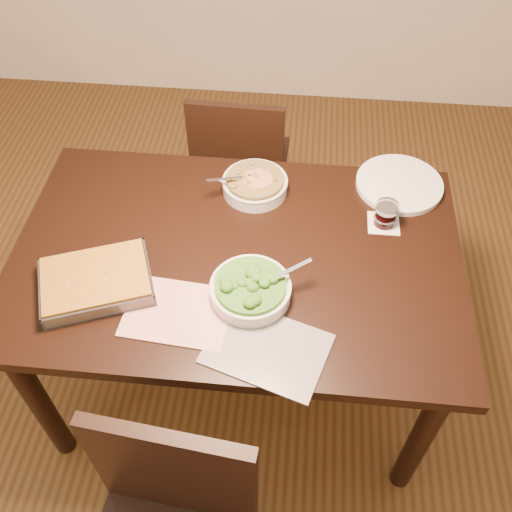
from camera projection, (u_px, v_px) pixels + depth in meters
ground at (241, 372)px, 2.34m from camera, size 4.00×4.00×0.00m
table at (237, 273)px, 1.85m from camera, size 1.40×0.90×0.75m
magazine_a at (178, 312)px, 1.63m from camera, size 0.32×0.24×0.01m
magazine_b at (267, 349)px, 1.55m from camera, size 0.37×0.31×0.01m
coaster at (383, 223)px, 1.86m from camera, size 0.10×0.10×0.00m
stew_bowl at (255, 184)px, 1.93m from camera, size 0.23×0.22×0.09m
broccoli_bowl at (251, 289)px, 1.64m from camera, size 0.26×0.24×0.09m
baking_dish at (96, 282)px, 1.67m from camera, size 0.38×0.33×0.06m
wine_tumbler at (386, 214)px, 1.82m from camera, size 0.07×0.07×0.08m
dinner_plate at (399, 184)px, 1.96m from camera, size 0.30×0.30×0.02m
chair_far at (240, 162)px, 2.49m from camera, size 0.40×0.40×0.83m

